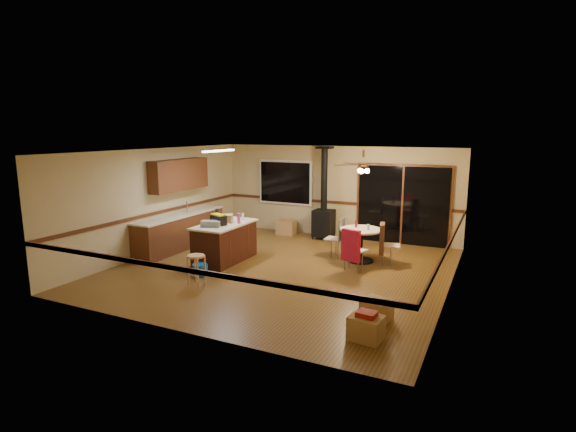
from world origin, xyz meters
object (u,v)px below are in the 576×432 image
Objects in this scene: wood_stove at (324,214)px; box_corner_b at (376,310)px; bar_stool at (196,270)px; chair_near at (351,245)px; box_under_window at (286,227)px; blue_bucket at (200,270)px; kitchen_island at (225,242)px; box_corner_a at (366,328)px; dining_table at (361,239)px; chair_right at (383,239)px; toolbox_black at (218,220)px; chair_left at (338,234)px; toolbox_grey at (211,224)px.

box_corner_b is at bearing -60.06° from wood_stove.
bar_stool is at bearing -100.76° from wood_stove.
chair_near is 1.33× the size of box_under_window.
box_under_window reaches higher than blue_bucket.
bar_stool is (0.41, -1.65, -0.15)m from kitchen_island.
box_under_window is 1.11× the size of box_corner_a.
blue_bucket is 3.75m from dining_table.
chair_right reaches higher than kitchen_island.
wood_stove reaches higher than box_corner_b.
kitchen_island is at bearing -171.10° from chair_near.
dining_table reaches higher than box_corner_a.
bar_stool reaches higher than box_corner_a.
wood_stove is at bearing 132.89° from dining_table.
toolbox_black is 0.76× the size of chair_left.
blue_bucket is at bearing 161.48° from box_corner_a.
kitchen_island is 2.71m from chair_left.
wood_stove is 4.89× the size of chair_left.
wood_stove is 6.42× the size of toolbox_black.
dining_table is at bearing 50.23° from bar_stool.
chair_near reaches higher than blue_bucket.
chair_right is (1.12, -0.09, 0.01)m from chair_left.
blue_bucket is at bearing -82.59° from kitchen_island.
chair_left is at bearing 32.04° from kitchen_island.
kitchen_island is 2.40× the size of chair_near.
wood_stove reaches higher than dining_table.
kitchen_island is 4.28× the size of toolbox_black.
blue_bucket is 3.43m from chair_left.
kitchen_island is at bearing -158.43° from chair_right.
bar_stool is 0.87× the size of chair_right.
kitchen_island is at bearing 73.07° from toolbox_black.
kitchen_island is 3.20× the size of box_under_window.
chair_right is (2.11, -1.70, -0.13)m from wood_stove.
chair_right is (3.46, 1.52, -0.41)m from toolbox_black.
blue_bucket is 3.98m from box_corner_b.
chair_left is 4.39m from box_corner_a.
bar_stool is at bearing -72.78° from toolbox_black.
wood_stove reaches higher than chair_right.
chair_left is at bearing 37.86° from toolbox_grey.
blue_bucket is (-1.14, -4.25, -0.60)m from wood_stove.
wood_stove is at bearing 121.72° from chair_left.
toolbox_black is (-1.35, -3.22, 0.28)m from wood_stove.
blue_bucket is at bearing -105.08° from wood_stove.
toolbox_black is 0.56× the size of chair_right.
chair_right is 1.33× the size of box_under_window.
kitchen_island is at bearing -147.96° from chair_left.
toolbox_grey reaches higher than chair_right.
chair_near is (3.03, 0.88, -0.37)m from toolbox_grey.
dining_table is at bearing 24.82° from kitchen_island.
toolbox_grey is 0.70× the size of bar_stool.
dining_table is (1.59, -1.71, -0.19)m from wood_stove.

